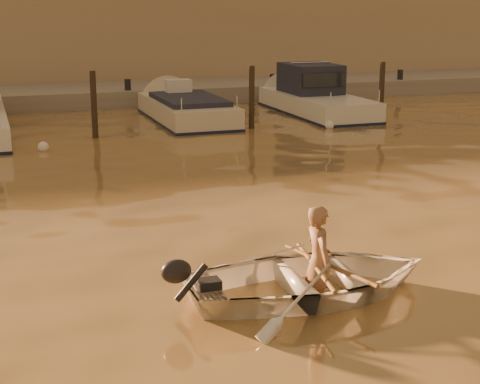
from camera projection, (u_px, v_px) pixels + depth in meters
name	position (u px, v px, depth m)	size (l,w,h in m)	color
ground_plane	(272.00, 318.00, 9.53)	(160.00, 160.00, 0.00)	brown
dinghy	(311.00, 279.00, 10.20)	(2.52, 3.52, 0.73)	silver
person	(318.00, 261.00, 10.17)	(0.58, 0.38, 1.58)	#8D6446
outboard_motor	(207.00, 289.00, 9.74)	(0.90, 0.40, 0.70)	black
oar_port	(328.00, 265.00, 10.23)	(0.06, 0.06, 2.10)	brown
oar_starboard	(315.00, 266.00, 10.17)	(0.06, 0.06, 2.10)	brown
moored_boat_3	(187.00, 114.00, 25.12)	(2.22, 6.35, 0.95)	beige
moored_boat_4	(317.00, 97.00, 26.58)	(2.21, 6.83, 1.75)	silver
piling_2	(94.00, 108.00, 21.84)	(0.18, 0.18, 2.20)	#2D2319
piling_3	(252.00, 100.00, 23.44)	(0.18, 0.18, 2.20)	#2D2319
piling_4	(381.00, 94.00, 24.94)	(0.18, 0.18, 2.20)	#2D2319
fender_c	(43.00, 147.00, 20.12)	(0.30, 0.30, 0.30)	white
fender_d	(207.00, 130.00, 22.82)	(0.30, 0.30, 0.30)	orange
fender_e	(329.00, 125.00, 23.65)	(0.30, 0.30, 0.30)	silver
quay	(71.00, 101.00, 29.12)	(52.00, 4.00, 1.00)	gray
waterfront_building	(54.00, 37.00, 33.57)	(46.00, 7.00, 4.80)	#9E8466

